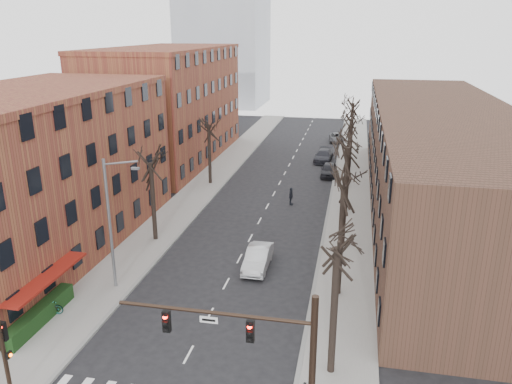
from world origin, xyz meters
The scene contains 24 objects.
sidewalk_left centered at (-8.00, 35.00, 0.07)m, with size 4.00×90.00×0.15m, color gray.
sidewalk_right centered at (8.00, 35.00, 0.07)m, with size 4.00×90.00×0.15m, color gray.
building_left_near centered at (-16.00, 15.00, 6.00)m, with size 12.00×26.00×12.00m, color brown.
building_left_far centered at (-16.00, 44.00, 7.00)m, with size 12.00×28.00×14.00m, color brown.
building_right centered at (16.00, 30.00, 5.00)m, with size 12.00×50.00×10.00m, color #462B20.
awning_left centered at (-9.40, 6.00, 0.00)m, with size 1.20×7.00×0.15m, color maroon.
hedge centered at (-9.50, 5.00, 0.65)m, with size 0.80×6.00×1.00m, color #1A3813.
tree_right_a centered at (7.60, 4.00, 0.00)m, with size 5.20×5.20×10.00m, color black, non-canonical shape.
tree_right_b centered at (7.60, 12.00, 0.00)m, with size 5.20×5.20×10.80m, color black, non-canonical shape.
tree_right_c centered at (7.60, 20.00, 0.00)m, with size 5.20×5.20×11.60m, color black, non-canonical shape.
tree_right_d centered at (7.60, 28.00, 0.00)m, with size 5.20×5.20×10.00m, color black, non-canonical shape.
tree_right_e centered at (7.60, 36.00, 0.00)m, with size 5.20×5.20×10.80m, color black, non-canonical shape.
tree_right_f centered at (7.60, 44.00, 0.00)m, with size 5.20×5.20×11.60m, color black, non-canonical shape.
tree_left_a centered at (-7.60, 18.00, 0.00)m, with size 5.20×5.20×9.50m, color black, non-canonical shape.
tree_left_b centered at (-7.60, 34.00, 0.00)m, with size 5.20×5.20×9.50m, color black, non-canonical shape.
signal_mast_arm centered at (5.45, -1.00, 4.40)m, with size 8.14×0.30×7.20m.
signal_pole_left centered at (-6.99, -0.95, 2.61)m, with size 0.47×0.44×4.40m.
streetlight centered at (-7.03, 10.00, 5.01)m, with size 2.45×0.22×9.03m.
silver_sedan centered at (1.67, 14.83, 0.77)m, with size 1.62×4.65×1.53m, color #AFB3B6.
parked_car_near centered at (5.30, 39.92, 0.76)m, with size 1.79×4.46×1.52m, color black.
parked_car_mid centered at (4.17, 46.65, 0.75)m, with size 2.09×5.14×1.49m, color #21222A.
parked_car_far centered at (5.30, 59.14, 0.64)m, with size 2.13×4.61×1.28m, color #4F5056.
pedestrian_crossing centered at (2.22, 28.88, 0.89)m, with size 1.05×0.44×1.79m, color black.
bicycle centered at (-9.60, 5.97, 0.65)m, with size 0.66×1.88×0.99m, color gray.
Camera 1 is at (8.08, -17.60, 16.74)m, focal length 35.00 mm.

